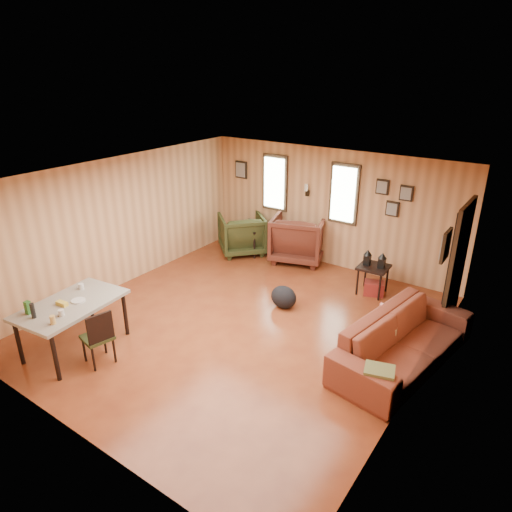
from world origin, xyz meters
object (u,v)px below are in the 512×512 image
Objects in this scene: end_table at (254,235)px; side_table at (374,265)px; recliner_brown at (299,236)px; sofa at (405,334)px; dining_table at (70,308)px; recliner_green at (242,232)px.

end_table is 0.91× the size of side_table.
end_table is (-1.00, -0.21, -0.12)m from recliner_brown.
dining_table is at bearing 130.35° from sofa.
recliner_brown is 0.70× the size of dining_table.
sofa is at bearing -27.95° from end_table.
recliner_brown is (-3.05, 2.36, 0.07)m from sofa.
end_table is (0.23, 0.15, -0.05)m from recliner_green.
dining_table is at bearing -124.50° from side_table.
recliner_brown is at bearing 163.24° from side_table.
side_table is 0.53× the size of dining_table.
recliner_brown is 1.45× the size of end_table.
recliner_green is (-1.24, -0.35, -0.07)m from recliner_brown.
recliner_green is 1.26× the size of end_table.
sofa is 3.85m from recliner_brown.
recliner_brown is at bearing 11.60° from end_table.
side_table is (3.12, -0.22, 0.08)m from recliner_green.
end_table is 4.57m from dining_table.
sofa is 1.57× the size of dining_table.
side_table is at bearing 49.38° from dining_table.
side_table is at bearing 42.65° from sofa.
recliner_green reaches higher than side_table.
sofa is at bearing 24.63° from dining_table.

